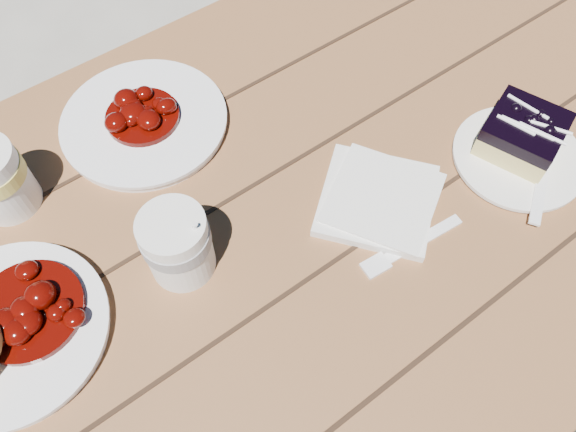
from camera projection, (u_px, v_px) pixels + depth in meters
ground at (292, 373)px, 1.40m from camera, size 60.00×60.00×0.00m
picnic_table at (294, 272)px, 0.90m from camera, size 2.00×1.55×0.75m
main_plate at (11, 332)px, 0.67m from camera, size 0.23×0.23×0.02m
goulash_stew at (23, 306)px, 0.66m from camera, size 0.13×0.13×0.04m
dessert_plate at (518, 158)px, 0.81m from camera, size 0.18×0.18×0.01m
blueberry_cake at (523, 134)px, 0.79m from camera, size 0.13×0.13×0.06m
fork_dessert at (540, 187)px, 0.77m from camera, size 0.15×0.11×0.00m
coffee_cup at (178, 245)px, 0.68m from camera, size 0.08×0.08×0.10m
napkin_stack at (377, 200)px, 0.77m from camera, size 0.21×0.21×0.01m
fork_table at (422, 239)px, 0.74m from camera, size 0.16×0.04×0.00m
second_plate at (145, 123)px, 0.84m from camera, size 0.24×0.24×0.02m
second_stew at (140, 109)px, 0.81m from camera, size 0.11×0.11×0.04m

